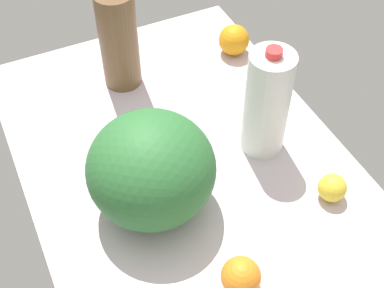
{
  "coord_description": "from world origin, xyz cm",
  "views": [
    {
      "loc": [
        73.28,
        -34.66,
        102.68
      ],
      "look_at": [
        0.0,
        0.0,
        13.0
      ],
      "focal_mm": 50.0,
      "sensor_mm": 36.0,
      "label": 1
    }
  ],
  "objects_px": {
    "lemon_loose": "(332,188)",
    "orange_far_back": "(234,40)",
    "chocolate_milk_jug": "(119,40)",
    "milk_jug": "(267,103)",
    "orange_beside_bowl": "(241,276)",
    "watermelon": "(151,169)"
  },
  "relations": [
    {
      "from": "orange_far_back",
      "to": "orange_beside_bowl",
      "type": "bearing_deg",
      "value": -27.27
    },
    {
      "from": "lemon_loose",
      "to": "chocolate_milk_jug",
      "type": "bearing_deg",
      "value": -153.77
    },
    {
      "from": "chocolate_milk_jug",
      "to": "milk_jug",
      "type": "distance_m",
      "value": 0.44
    },
    {
      "from": "milk_jug",
      "to": "chocolate_milk_jug",
      "type": "bearing_deg",
      "value": -148.78
    },
    {
      "from": "lemon_loose",
      "to": "milk_jug",
      "type": "bearing_deg",
      "value": -163.89
    },
    {
      "from": "chocolate_milk_jug",
      "to": "lemon_loose",
      "type": "xyz_separation_m",
      "value": [
        0.59,
        0.29,
        -0.11
      ]
    },
    {
      "from": "chocolate_milk_jug",
      "to": "orange_far_back",
      "type": "distance_m",
      "value": 0.35
    },
    {
      "from": "chocolate_milk_jug",
      "to": "orange_far_back",
      "type": "relative_size",
      "value": 3.31
    },
    {
      "from": "lemon_loose",
      "to": "orange_beside_bowl",
      "type": "distance_m",
      "value": 0.32
    },
    {
      "from": "milk_jug",
      "to": "orange_beside_bowl",
      "type": "distance_m",
      "value": 0.41
    },
    {
      "from": "watermelon",
      "to": "orange_beside_bowl",
      "type": "relative_size",
      "value": 3.44
    },
    {
      "from": "chocolate_milk_jug",
      "to": "milk_jug",
      "type": "bearing_deg",
      "value": 31.22
    },
    {
      "from": "orange_beside_bowl",
      "to": "watermelon",
      "type": "bearing_deg",
      "value": -163.99
    },
    {
      "from": "lemon_loose",
      "to": "watermelon",
      "type": "bearing_deg",
      "value": -112.91
    },
    {
      "from": "watermelon",
      "to": "orange_beside_bowl",
      "type": "bearing_deg",
      "value": 16.01
    },
    {
      "from": "orange_far_back",
      "to": "chocolate_milk_jug",
      "type": "bearing_deg",
      "value": -93.3
    },
    {
      "from": "chocolate_milk_jug",
      "to": "orange_beside_bowl",
      "type": "xyz_separation_m",
      "value": [
        0.69,
        -0.01,
        -0.1
      ]
    },
    {
      "from": "watermelon",
      "to": "orange_far_back",
      "type": "xyz_separation_m",
      "value": [
        -0.41,
        0.42,
        -0.08
      ]
    },
    {
      "from": "watermelon",
      "to": "lemon_loose",
      "type": "distance_m",
      "value": 0.41
    },
    {
      "from": "lemon_loose",
      "to": "orange_far_back",
      "type": "distance_m",
      "value": 0.57
    },
    {
      "from": "chocolate_milk_jug",
      "to": "lemon_loose",
      "type": "relative_size",
      "value": 4.54
    },
    {
      "from": "milk_jug",
      "to": "watermelon",
      "type": "xyz_separation_m",
      "value": [
        0.05,
        -0.31,
        -0.02
      ]
    }
  ]
}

